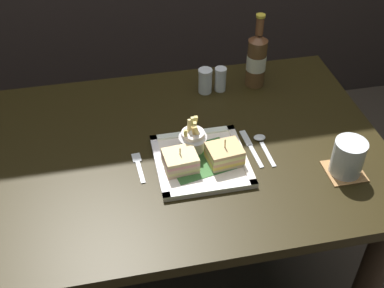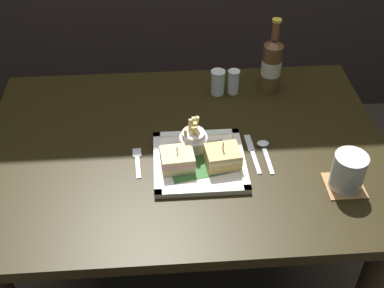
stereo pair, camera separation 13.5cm
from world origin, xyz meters
name	(u,v)px [view 1 (the left image)]	position (x,y,z in m)	size (l,w,h in m)	color
dining_table	(184,183)	(0.00, 0.00, 0.59)	(1.16, 0.80, 0.73)	black
square_plate	(201,161)	(0.04, -0.07, 0.74)	(0.25, 0.25, 0.02)	white
sandwich_half_left	(180,161)	(-0.03, -0.09, 0.76)	(0.09, 0.08, 0.07)	#E0B48E
sandwich_half_right	(224,154)	(0.10, -0.09, 0.76)	(0.10, 0.09, 0.08)	tan
fries_cup	(193,137)	(0.02, -0.03, 0.78)	(0.08, 0.08, 0.11)	white
beer_bottle	(257,59)	(0.29, 0.27, 0.83)	(0.06, 0.06, 0.25)	brown
drink_coaster	(344,171)	(0.41, -0.19, 0.73)	(0.10, 0.10, 0.00)	#A06F3E
water_glass	(348,159)	(0.41, -0.19, 0.78)	(0.09, 0.09, 0.10)	silver
fork	(139,166)	(-0.13, -0.05, 0.73)	(0.03, 0.12, 0.00)	silver
knife	(250,146)	(0.19, -0.04, 0.73)	(0.02, 0.17, 0.00)	silver
spoon	(262,142)	(0.22, -0.03, 0.73)	(0.03, 0.14, 0.01)	silver
salt_shaker	(205,82)	(0.12, 0.26, 0.77)	(0.05, 0.05, 0.08)	silver
pepper_shaker	(220,81)	(0.17, 0.26, 0.77)	(0.04, 0.04, 0.08)	silver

